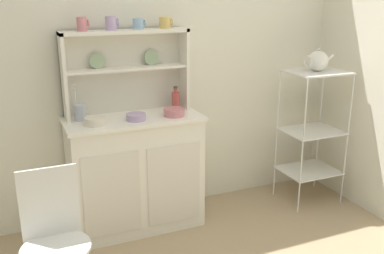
{
  "coord_description": "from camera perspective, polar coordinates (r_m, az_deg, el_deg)",
  "views": [
    {
      "loc": [
        -0.98,
        -1.57,
        1.73
      ],
      "look_at": [
        0.16,
        1.12,
        0.82
      ],
      "focal_mm": 41.23,
      "sensor_mm": 36.0,
      "label": 1
    }
  ],
  "objects": [
    {
      "name": "bowl_cream_small",
      "position": [
        3.17,
        -2.34,
        1.94
      ],
      "size": [
        0.15,
        0.15,
        0.05
      ],
      "primitive_type": "cylinder",
      "color": "#D17A84",
      "rests_on": "hutch_cabinet"
    },
    {
      "name": "bakers_rack",
      "position": [
        3.74,
        15.32,
        0.4
      ],
      "size": [
        0.46,
        0.38,
        1.11
      ],
      "color": "silver",
      "rests_on": "ground"
    },
    {
      "name": "bowl_mixing_large",
      "position": [
        3.03,
        -12.41,
        0.77
      ],
      "size": [
        0.14,
        0.14,
        0.05
      ],
      "primitive_type": "cylinder",
      "color": "silver",
      "rests_on": "hutch_cabinet"
    },
    {
      "name": "cup_lilac_1",
      "position": [
        3.15,
        -10.41,
        13.08
      ],
      "size": [
        0.09,
        0.08,
        0.09
      ],
      "color": "#B79ECC",
      "rests_on": "hutch_shelf_unit"
    },
    {
      "name": "hutch_cabinet",
      "position": [
        3.3,
        -7.32,
        -5.74
      ],
      "size": [
        0.97,
        0.45,
        0.86
      ],
      "color": "white",
      "rests_on": "ground"
    },
    {
      "name": "utensil_jar",
      "position": [
        3.15,
        -14.34,
        1.88
      ],
      "size": [
        0.08,
        0.08,
        0.25
      ],
      "color": "#B2B7C6",
      "rests_on": "hutch_cabinet"
    },
    {
      "name": "cup_gold_3",
      "position": [
        3.26,
        -3.48,
        13.33
      ],
      "size": [
        0.1,
        0.08,
        0.08
      ],
      "color": "#DBB760",
      "rests_on": "hutch_shelf_unit"
    },
    {
      "name": "cup_rose_0",
      "position": [
        3.11,
        -14.03,
        12.8
      ],
      "size": [
        0.08,
        0.07,
        0.09
      ],
      "color": "#D17A84",
      "rests_on": "hutch_shelf_unit"
    },
    {
      "name": "hutch_shelf_unit",
      "position": [
        3.24,
        -8.64,
        8.02
      ],
      "size": [
        0.91,
        0.18,
        0.6
      ],
      "color": "silver",
      "rests_on": "hutch_cabinet"
    },
    {
      "name": "porcelain_teapot",
      "position": [
        3.63,
        15.95,
        8.22
      ],
      "size": [
        0.25,
        0.16,
        0.18
      ],
      "color": "white",
      "rests_on": "bakers_rack"
    },
    {
      "name": "cup_sky_2",
      "position": [
        3.19,
        -6.95,
        13.12
      ],
      "size": [
        0.09,
        0.08,
        0.08
      ],
      "color": "#8EB2D1",
      "rests_on": "hutch_shelf_unit"
    },
    {
      "name": "wire_chair",
      "position": [
        2.48,
        -17.5,
        -12.82
      ],
      "size": [
        0.36,
        0.36,
        0.85
      ],
      "rotation": [
        0.0,
        0.0,
        0.27
      ],
      "color": "white",
      "rests_on": "ground"
    },
    {
      "name": "wall_back",
      "position": [
        3.38,
        -5.93,
        9.11
      ],
      "size": [
        3.84,
        0.05,
        2.5
      ],
      "primitive_type": "cube",
      "color": "silver",
      "rests_on": "ground"
    },
    {
      "name": "jam_bottle",
      "position": [
        3.33,
        -2.11,
        3.49
      ],
      "size": [
        0.06,
        0.06,
        0.18
      ],
      "color": "#B74C47",
      "rests_on": "hutch_cabinet"
    },
    {
      "name": "bowl_floral_medium",
      "position": [
        3.09,
        -7.26,
        1.3
      ],
      "size": [
        0.14,
        0.14,
        0.05
      ],
      "primitive_type": "cylinder",
      "color": "#B79ECC",
      "rests_on": "hutch_cabinet"
    }
  ]
}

